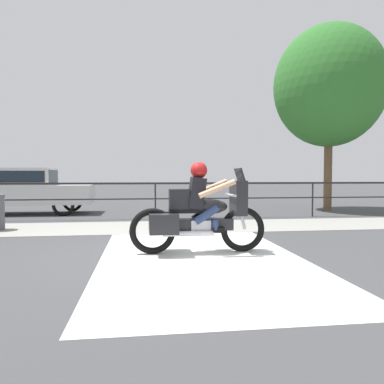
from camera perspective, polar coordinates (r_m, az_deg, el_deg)
ground_plane at (r=6.41m, az=-3.95°, el=-9.46°), size 120.00×120.00×0.00m
sidewalk_band at (r=9.76m, az=-5.22°, el=-5.30°), size 44.00×2.40×0.01m
crosswalk_band at (r=6.27m, az=1.18°, el=-9.68°), size 3.21×6.00×0.01m
fence_railing at (r=11.53m, az=-5.61°, el=0.29°), size 36.00×0.05×1.12m
motorcycle at (r=6.42m, az=0.91°, el=-3.12°), size 2.35×0.76×1.57m
parked_car at (r=14.12m, az=-24.21°, el=0.61°), size 4.38×1.78×1.59m
tree_behind_sign at (r=15.62m, az=20.19°, el=14.86°), size 4.16×4.16×7.01m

